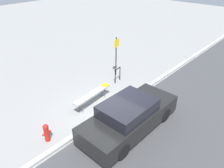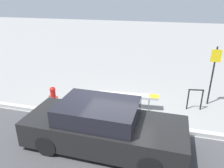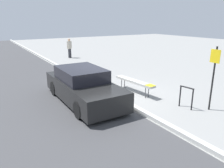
# 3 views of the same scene
# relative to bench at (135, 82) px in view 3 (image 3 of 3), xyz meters

# --- Properties ---
(ground_plane) EXTENTS (60.00, 60.00, 0.00)m
(ground_plane) POSITION_rel_bench_xyz_m (-0.17, -1.14, -0.51)
(ground_plane) COLOR gray
(curb) EXTENTS (60.00, 0.20, 0.13)m
(curb) POSITION_rel_bench_xyz_m (-0.17, -1.14, -0.45)
(curb) COLOR #B7B7B2
(curb) RESTS_ON ground_plane
(bench) EXTENTS (2.28, 0.53, 0.57)m
(bench) POSITION_rel_bench_xyz_m (0.00, 0.00, 0.00)
(bench) COLOR #515156
(bench) RESTS_ON ground_plane
(bike_rack) EXTENTS (0.55, 0.14, 0.83)m
(bike_rack) POSITION_rel_bench_xyz_m (2.41, 0.53, -0.01)
(bike_rack) COLOR black
(bike_rack) RESTS_ON ground_plane
(sign_post) EXTENTS (0.36, 0.08, 2.30)m
(sign_post) POSITION_rel_bench_xyz_m (2.97, 1.14, 0.87)
(sign_post) COLOR black
(sign_post) RESTS_ON ground_plane
(fire_hydrant) EXTENTS (0.36, 0.22, 0.77)m
(fire_hydrant) POSITION_rel_bench_xyz_m (-2.86, -0.52, -0.10)
(fire_hydrant) COLOR red
(fire_hydrant) RESTS_ON ground_plane
(pedestrian) EXTENTS (0.35, 0.42, 1.63)m
(pedestrian) POSITION_rel_bench_xyz_m (-10.27, 0.91, 0.36)
(pedestrian) COLOR #333338
(pedestrian) RESTS_ON ground_plane
(parked_car_near) EXTENTS (4.45, 1.78, 1.34)m
(parked_car_near) POSITION_rel_bench_xyz_m (-0.25, -2.39, 0.11)
(parked_car_near) COLOR black
(parked_car_near) RESTS_ON ground_plane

